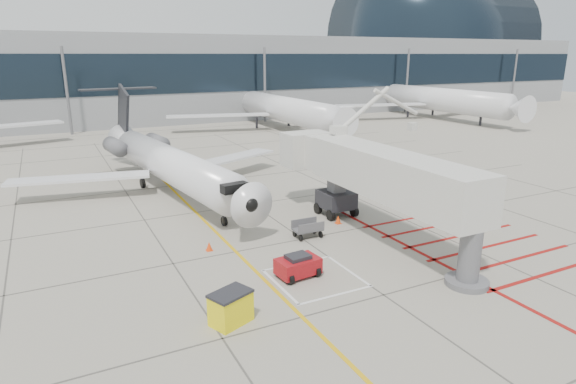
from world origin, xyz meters
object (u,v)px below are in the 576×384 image
pushback_tug (298,265)px  jet_bridge (390,184)px  regional_jet (180,150)px  spill_bin (231,307)px

pushback_tug → jet_bridge: bearing=8.1°
regional_jet → spill_bin: (-2.89, -18.55, -3.25)m
spill_bin → jet_bridge: bearing=-1.9°
regional_jet → jet_bridge: (8.68, -14.26, -0.31)m
jet_bridge → pushback_tug: size_ratio=8.51×
regional_jet → jet_bridge: regional_jet is taller
jet_bridge → spill_bin: 12.68m
regional_jet → jet_bridge: size_ratio=1.66×
regional_jet → pushback_tug: size_ratio=14.10×
jet_bridge → spill_bin: bearing=-159.6°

